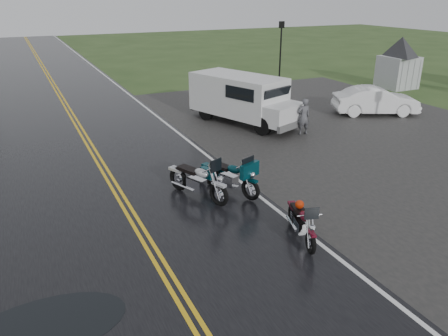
% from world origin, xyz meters
% --- Properties ---
extents(ground, '(120.00, 120.00, 0.00)m').
position_xyz_m(ground, '(0.00, 0.00, 0.00)').
color(ground, '#2D471E').
rests_on(ground, ground).
extents(road, '(8.00, 100.00, 0.04)m').
position_xyz_m(road, '(0.00, 10.00, 0.02)').
color(road, black).
rests_on(road, ground).
extents(parking_pad, '(14.00, 24.00, 0.03)m').
position_xyz_m(parking_pad, '(11.00, 5.00, 0.01)').
color(parking_pad, black).
rests_on(parking_pad, ground).
extents(visitor_center, '(16.00, 10.00, 4.80)m').
position_xyz_m(visitor_center, '(20.00, 12.00, 2.40)').
color(visitor_center, '#A8AAAD').
rests_on(visitor_center, ground).
extents(motorcycle_red, '(1.23, 2.04, 1.13)m').
position_xyz_m(motorcycle_red, '(3.32, -1.61, 0.57)').
color(motorcycle_red, '#520918').
rests_on(motorcycle_red, ground).
extents(motorcycle_teal, '(1.58, 2.39, 1.33)m').
position_xyz_m(motorcycle_teal, '(3.42, 1.49, 0.66)').
color(motorcycle_teal, '#053038').
rests_on(motorcycle_teal, ground).
extents(motorcycle_silver, '(1.68, 2.49, 1.38)m').
position_xyz_m(motorcycle_silver, '(2.42, 1.54, 0.69)').
color(motorcycle_silver, '#B1B2B9').
rests_on(motorcycle_silver, ground).
extents(van_white, '(4.04, 6.18, 2.27)m').
position_xyz_m(van_white, '(7.00, 6.88, 1.14)').
color(van_white, silver).
rests_on(van_white, ground).
extents(person_at_van, '(0.60, 0.41, 1.56)m').
position_xyz_m(person_at_van, '(8.65, 6.26, 0.78)').
color(person_at_van, '#4F4F54').
rests_on(person_at_van, ground).
extents(sedan_white, '(4.38, 3.05, 1.37)m').
position_xyz_m(sedan_white, '(13.90, 7.47, 0.68)').
color(sedan_white, white).
rests_on(sedan_white, ground).
extents(lamp_post_far_right, '(0.36, 0.36, 4.17)m').
position_xyz_m(lamp_post_far_right, '(13.12, 15.24, 2.08)').
color(lamp_post_far_right, black).
rests_on(lamp_post_far_right, ground).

